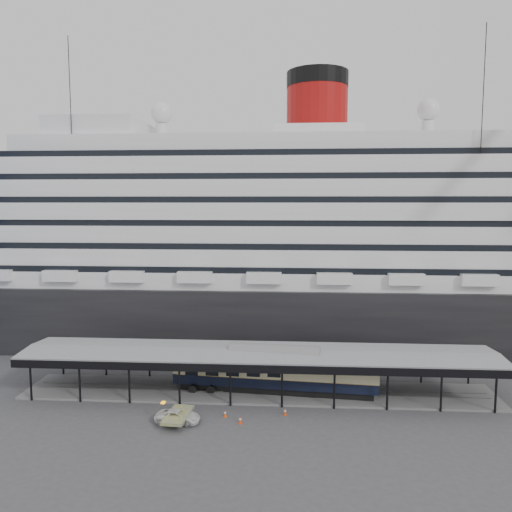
% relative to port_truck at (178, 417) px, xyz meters
% --- Properties ---
extents(ground, '(200.00, 200.00, 0.00)m').
position_rel_port_truck_xyz_m(ground, '(7.82, 3.76, -0.65)').
color(ground, '#3C3C3F').
rests_on(ground, ground).
extents(cruise_ship, '(130.00, 30.00, 43.90)m').
position_rel_port_truck_xyz_m(cruise_ship, '(7.87, 35.76, 17.70)').
color(cruise_ship, black).
rests_on(cruise_ship, ground).
extents(platform_canopy, '(56.00, 9.18, 5.30)m').
position_rel_port_truck_xyz_m(platform_canopy, '(7.82, 8.76, 1.71)').
color(platform_canopy, slate).
rests_on(platform_canopy, ground).
extents(port_truck, '(4.85, 2.54, 1.30)m').
position_rel_port_truck_xyz_m(port_truck, '(0.00, 0.00, 0.00)').
color(port_truck, silver).
rests_on(port_truck, ground).
extents(pullman_carriage, '(24.43, 5.38, 23.80)m').
position_rel_port_truck_xyz_m(pullman_carriage, '(9.74, 8.76, 2.22)').
color(pullman_carriage, black).
rests_on(pullman_carriage, ground).
extents(traffic_cone_left, '(0.43, 0.43, 0.74)m').
position_rel_port_truck_xyz_m(traffic_cone_left, '(4.71, 1.70, -0.28)').
color(traffic_cone_left, '#D94A0C').
rests_on(traffic_cone_left, ground).
extents(traffic_cone_mid, '(0.46, 0.46, 0.77)m').
position_rel_port_truck_xyz_m(traffic_cone_mid, '(6.48, 0.23, -0.27)').
color(traffic_cone_mid, red).
rests_on(traffic_cone_mid, ground).
extents(traffic_cone_right, '(0.43, 0.43, 0.75)m').
position_rel_port_truck_xyz_m(traffic_cone_right, '(11.08, 2.61, -0.28)').
color(traffic_cone_right, '#D3400B').
rests_on(traffic_cone_right, ground).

